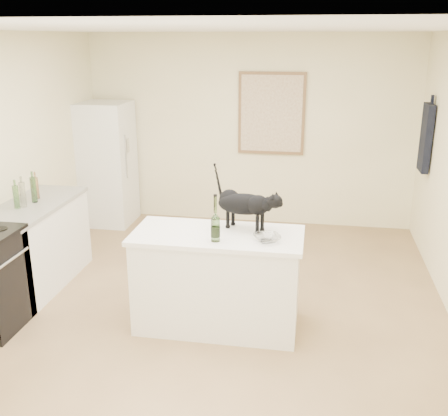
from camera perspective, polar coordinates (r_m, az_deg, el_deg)
floor at (r=5.20m, az=-1.37°, el=-11.21°), size 5.50×5.50×0.00m
ceiling at (r=4.54m, az=-1.63°, el=18.77°), size 5.50×5.50×0.00m
wall_back at (r=7.36m, az=2.76°, el=8.30°), size 4.50×0.00×4.50m
wall_front at (r=2.29m, az=-15.65°, el=-15.53°), size 4.50×0.00×4.50m
island_base at (r=4.81m, az=-0.70°, el=-7.99°), size 1.44×0.67×0.86m
island_top at (r=4.63m, az=-0.72°, el=-2.98°), size 1.50×0.70×0.04m
left_cabinets at (r=5.93m, az=-19.68°, el=-3.95°), size 0.60×1.40×0.86m
left_countertop at (r=5.78m, az=-20.15°, el=0.20°), size 0.62×1.44×0.04m
fridge at (r=7.56m, az=-12.56°, el=4.67°), size 0.68×0.68×1.70m
artwork_frame at (r=7.26m, az=5.14°, el=10.11°), size 0.90×0.03×1.10m
artwork_canvas at (r=7.24m, az=5.13°, el=10.09°), size 0.82×0.00×1.02m
hanging_garment at (r=6.72m, az=20.97°, el=7.07°), size 0.08×0.34×0.80m
black_cat at (r=4.65m, az=2.18°, el=0.13°), size 0.63×0.40×0.42m
wine_bottle at (r=4.39m, az=-0.93°, el=-1.40°), size 0.09×0.09×0.36m
glass_bowl at (r=4.45m, az=4.67°, el=-3.27°), size 0.29×0.29×0.05m
fridge_paper at (r=7.36m, az=-10.28°, el=6.69°), size 0.03×0.15×0.19m
counter_bottle_cluster at (r=5.75m, az=-20.48°, el=1.58°), size 0.12×0.41×0.27m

